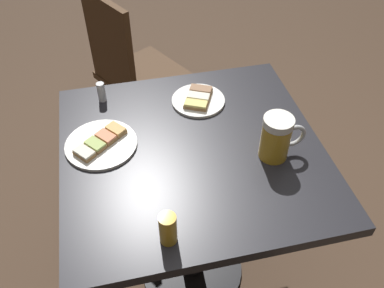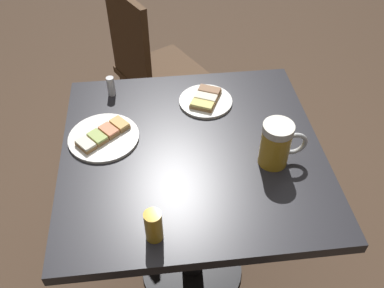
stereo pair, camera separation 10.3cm
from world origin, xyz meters
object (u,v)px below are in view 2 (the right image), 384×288
Objects in this scene: beer_mug at (277,144)px; cafe_chair at (150,66)px; plate_near at (206,100)px; salt_shaker at (111,86)px; plate_far at (104,136)px; beer_glass_small at (154,226)px.

cafe_chair is (0.36, -0.94, -0.32)m from beer_mug.
salt_shaker reaches higher than plate_near.
salt_shaker is at bearing -95.28° from plate_far.
beer_glass_small is (0.38, 0.23, -0.03)m from beer_mug.
salt_shaker is 0.08× the size of cafe_chair.
beer_mug is at bearing 118.44° from plate_near.
plate_near is at bearing 165.74° from salt_shaker.
beer_mug is 1.54× the size of beer_glass_small.
cafe_chair reaches higher than salt_shaker.
plate_far is at bearing -69.51° from beer_glass_small.
beer_mug is at bearing -148.77° from beer_glass_small.
salt_shaker is (0.33, -0.08, 0.03)m from plate_near.
beer_mug is 0.44m from beer_glass_small.
cafe_chair reaches higher than plate_far.
salt_shaker is at bearing -78.72° from beer_glass_small.
beer_glass_small is 0.11× the size of cafe_chair.
beer_mug is 0.64m from salt_shaker.
beer_glass_small is (0.21, 0.54, 0.04)m from plate_near.
plate_far is at bearing 22.70° from plate_near.
beer_glass_small is 0.64m from salt_shaker.
beer_mug is 0.16× the size of cafe_chair.
beer_glass_small reaches higher than plate_far.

